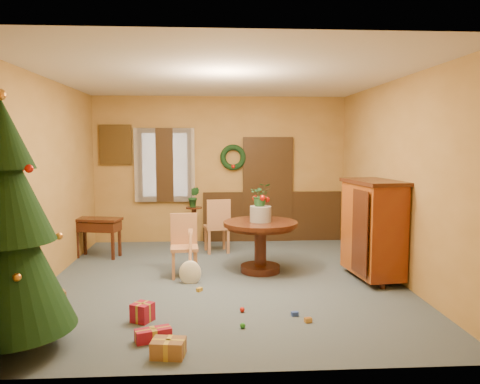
{
  "coord_description": "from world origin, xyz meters",
  "views": [
    {
      "loc": [
        -0.18,
        -6.61,
        1.98
      ],
      "look_at": [
        0.25,
        0.4,
        1.25
      ],
      "focal_mm": 35.0,
      "sensor_mm": 36.0,
      "label": 1
    }
  ],
  "objects": [
    {
      "name": "chair_near",
      "position": [
        -0.6,
        0.31,
        0.5
      ],
      "size": [
        0.43,
        0.43,
        0.93
      ],
      "color": "#A76C43",
      "rests_on": "floor"
    },
    {
      "name": "toy_b",
      "position": [
        0.14,
        -1.78,
        0.03
      ],
      "size": [
        0.06,
        0.06,
        0.06
      ],
      "primitive_type": "sphere",
      "color": "#247E22",
      "rests_on": "floor"
    },
    {
      "name": "chair_far",
      "position": [
        -0.08,
        1.71,
        0.53
      ],
      "size": [
        0.5,
        0.5,
        0.99
      ],
      "color": "#A76C43",
      "rests_on": "floor"
    },
    {
      "name": "dining_table",
      "position": [
        0.57,
        0.42,
        0.55
      ],
      "size": [
        1.14,
        1.14,
        0.78
      ],
      "color": "black",
      "rests_on": "floor"
    },
    {
      "name": "urn",
      "position": [
        0.57,
        0.42,
        0.9
      ],
      "size": [
        0.33,
        0.33,
        0.24
      ],
      "primitive_type": "cylinder",
      "color": "slate",
      "rests_on": "dining_table"
    },
    {
      "name": "room_envelope",
      "position": [
        0.21,
        2.7,
        1.12
      ],
      "size": [
        5.5,
        5.5,
        5.5
      ],
      "color": "#34414D",
      "rests_on": "ground"
    },
    {
      "name": "christmas_tree",
      "position": [
        -2.09,
        -2.17,
        1.17
      ],
      "size": [
        1.2,
        1.2,
        2.47
      ],
      "color": "#382111",
      "rests_on": "floor"
    },
    {
      "name": "gift_d",
      "position": [
        -0.78,
        -2.04,
        0.06
      ],
      "size": [
        0.38,
        0.26,
        0.13
      ],
      "color": "maroon",
      "rests_on": "floor"
    },
    {
      "name": "stand_plant",
      "position": [
        -0.52,
        2.22,
        0.96
      ],
      "size": [
        0.24,
        0.2,
        0.39
      ],
      "primitive_type": "imported",
      "rotation": [
        0.0,
        0.0,
        -0.17
      ],
      "color": "#19471E",
      "rests_on": "plant_stand"
    },
    {
      "name": "gift_c",
      "position": [
        -2.15,
        -0.78,
        0.06
      ],
      "size": [
        0.28,
        0.26,
        0.13
      ],
      "color": "brown",
      "rests_on": "floor"
    },
    {
      "name": "sideboard",
      "position": [
        2.15,
        -0.07,
        0.78
      ],
      "size": [
        0.72,
        1.19,
        1.45
      ],
      "color": "#501209",
      "rests_on": "floor"
    },
    {
      "name": "gift_b",
      "position": [
        -0.96,
        -1.51,
        0.1
      ],
      "size": [
        0.28,
        0.28,
        0.21
      ],
      "color": "maroon",
      "rests_on": "floor"
    },
    {
      "name": "toy_d",
      "position": [
        0.17,
        -1.3,
        0.03
      ],
      "size": [
        0.06,
        0.06,
        0.06
      ],
      "primitive_type": "sphere",
      "color": "#BA160C",
      "rests_on": "floor"
    },
    {
      "name": "plant_stand",
      "position": [
        -0.52,
        2.22,
        0.48
      ],
      "size": [
        0.3,
        0.3,
        0.77
      ],
      "color": "black",
      "rests_on": "floor"
    },
    {
      "name": "guitar",
      "position": [
        -0.49,
        -0.11,
        0.37
      ],
      "size": [
        0.36,
        0.51,
        0.72
      ],
      "primitive_type": null,
      "rotation": [
        -0.49,
        0.0,
        -0.11
      ],
      "color": "beige",
      "rests_on": "floor"
    },
    {
      "name": "toy_e",
      "position": [
        0.88,
        -1.65,
        0.03
      ],
      "size": [
        0.09,
        0.07,
        0.05
      ],
      "primitive_type": "cube",
      "rotation": [
        0.0,
        0.0,
        0.33
      ],
      "color": "orange",
      "rests_on": "floor"
    },
    {
      "name": "centerpiece_plant",
      "position": [
        0.57,
        0.42,
        1.2
      ],
      "size": [
        0.32,
        0.28,
        0.35
      ],
      "primitive_type": "imported",
      "color": "#1E4C23",
      "rests_on": "urn"
    },
    {
      "name": "writing_desk",
      "position": [
        -2.15,
        1.52,
        0.52
      ],
      "size": [
        0.84,
        0.55,
        0.69
      ],
      "color": "black",
      "rests_on": "floor"
    },
    {
      "name": "toy_a",
      "position": [
        0.77,
        -1.46,
        0.03
      ],
      "size": [
        0.09,
        0.06,
        0.05
      ],
      "primitive_type": "cube",
      "rotation": [
        0.0,
        0.0,
        0.16
      ],
      "color": "#2642A4",
      "rests_on": "floor"
    },
    {
      "name": "gift_a",
      "position": [
        -0.59,
        -2.4,
        0.08
      ],
      "size": [
        0.33,
        0.26,
        0.16
      ],
      "color": "brown",
      "rests_on": "floor"
    },
    {
      "name": "toy_c",
      "position": [
        -0.35,
        -0.49,
        0.03
      ],
      "size": [
        0.09,
        0.09,
        0.05
      ],
      "primitive_type": "cube",
      "rotation": [
        0.0,
        0.0,
        0.9
      ],
      "color": "gold",
      "rests_on": "floor"
    }
  ]
}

